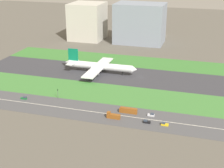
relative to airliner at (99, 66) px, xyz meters
The scene contains 17 objects.
ground_plane 37.62m from the airliner, ahead, with size 800.00×800.00×0.00m, color #5B564C.
runway 37.61m from the airliner, ahead, with size 280.00×46.00×0.10m, color #38383D.
grass_median_north 55.64m from the airliner, 47.86° to the left, with size 280.00×36.00×0.10m, color #3D7A33.
grass_median_south 55.64m from the airliner, 47.86° to the right, with size 280.00×36.00×0.10m, color #427F38.
highway 82.12m from the airliner, 63.06° to the right, with size 280.00×28.00×0.10m, color #4C4C4F.
highway_centerline 82.11m from the airliner, 63.06° to the right, with size 266.00×0.50×0.01m, color silver.
airliner is the anchor object (origin of this frame).
car_1 96.95m from the airliner, 53.68° to the right, with size 4.40×1.80×2.00m.
car_3 103.74m from the airliner, 48.84° to the right, with size 4.40×1.80×2.00m.
car_0 75.58m from the airliner, 115.59° to the right, with size 4.40×1.80×2.00m.
bus_0 80.79m from the airliner, 57.46° to the right, with size 11.60×2.50×3.50m.
truck_0 86.08m from the airliner, 65.15° to the right, with size 8.40×2.50×4.00m.
car_2 89.82m from the airliner, 49.32° to the right, with size 4.40×1.80×2.00m.
traffic_light 60.87m from the airliner, 99.50° to the right, with size 0.36×0.50×7.20m.
terminal_building 126.59m from the airliner, 114.89° to the left, with size 38.11×39.60×42.80m, color beige.
hangar_building 115.66m from the airliner, 84.57° to the left, with size 55.33×36.60×44.99m, color gray.
fuel_tank_west 160.59m from the airliner, 81.93° to the left, with size 22.81×22.81×13.02m, color silver.
Camera 1 is at (51.37, -254.34, 95.26)m, focal length 52.92 mm.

